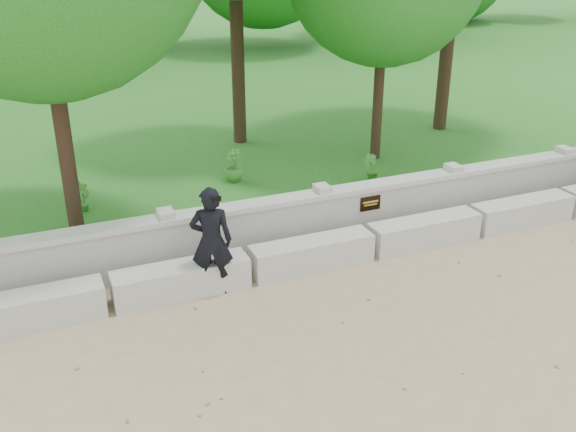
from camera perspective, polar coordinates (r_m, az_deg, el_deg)
name	(u,v)px	position (r m, az deg, el deg)	size (l,w,h in m)	color
ground	(441,316)	(8.80, 13.48, -8.64)	(80.00, 80.00, 0.00)	#9D8660
lawn	(178,90)	(20.87, -9.78, 11.01)	(40.00, 22.00, 0.25)	#1C5C19
concrete_bench	(370,242)	(10.06, 7.32, -2.34)	(11.90, 0.45, 0.45)	beige
parapet_wall	(349,212)	(10.51, 5.49, 0.37)	(12.50, 0.35, 0.90)	#B3B1A9
man_main	(211,241)	(8.80, -6.83, -2.22)	(0.66, 0.62, 1.58)	black
shrub_a	(83,196)	(11.47, -17.75, 1.67)	(0.29, 0.20, 0.55)	#3B812C
shrub_b	(371,168)	(12.38, 7.40, 4.22)	(0.29, 0.24, 0.53)	#3B812C
shrub_d	(233,165)	(12.34, -4.87, 4.53)	(0.36, 0.32, 0.64)	#3B812C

